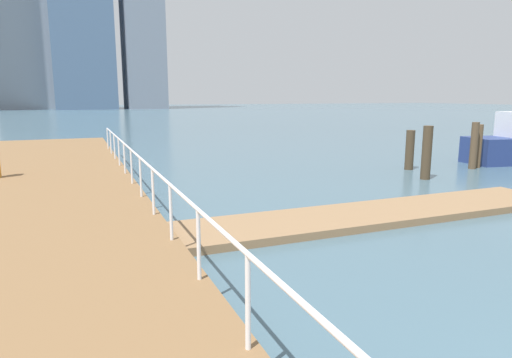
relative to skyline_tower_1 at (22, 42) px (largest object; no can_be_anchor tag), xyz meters
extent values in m
plane|color=#476675|center=(14.59, -101.96, -15.69)|extent=(300.00, 300.00, 0.00)
cube|color=#93704C|center=(16.75, -113.44, -15.60)|extent=(11.33, 2.00, 0.18)
cylinder|color=white|center=(11.44, -118.39, -14.76)|extent=(0.06, 0.06, 1.05)
cylinder|color=white|center=(11.44, -116.43, -14.76)|extent=(0.06, 0.06, 1.05)
cylinder|color=white|center=(11.44, -114.47, -14.76)|extent=(0.06, 0.06, 1.05)
cylinder|color=white|center=(11.44, -112.51, -14.76)|extent=(0.06, 0.06, 1.05)
cylinder|color=white|center=(11.44, -110.55, -14.76)|extent=(0.06, 0.06, 1.05)
cylinder|color=white|center=(11.44, -108.59, -14.76)|extent=(0.06, 0.06, 1.05)
cylinder|color=white|center=(11.44, -106.63, -14.76)|extent=(0.06, 0.06, 1.05)
cylinder|color=white|center=(11.44, -104.67, -14.76)|extent=(0.06, 0.06, 1.05)
cylinder|color=white|center=(11.44, -102.71, -14.76)|extent=(0.06, 0.06, 1.05)
cylinder|color=white|center=(11.44, -100.76, -14.76)|extent=(0.06, 0.06, 1.05)
cylinder|color=white|center=(11.44, -98.80, -14.76)|extent=(0.06, 0.06, 1.05)
cylinder|color=white|center=(11.44, -112.51, -14.24)|extent=(0.06, 27.43, 0.06)
cylinder|color=brown|center=(25.92, -108.38, -14.76)|extent=(0.32, 0.32, 1.85)
cylinder|color=#473826|center=(22.82, -107.74, -14.86)|extent=(0.35, 0.35, 1.65)
cylinder|color=#473826|center=(21.84, -109.74, -14.70)|extent=(0.35, 0.35, 1.98)
cylinder|color=brown|center=(25.44, -108.60, -14.70)|extent=(0.30, 0.30, 1.97)
cube|color=#8C939E|center=(0.00, 0.00, 0.00)|extent=(13.44, 11.67, 31.37)
camera|label=1|loc=(9.89, -122.39, -12.66)|focal=31.22mm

